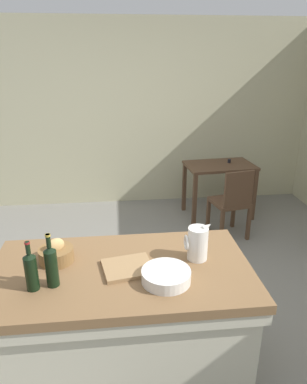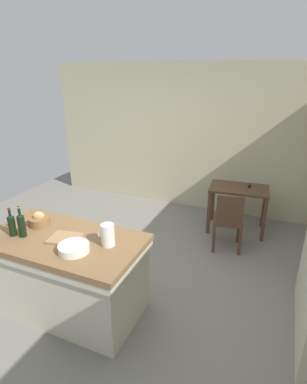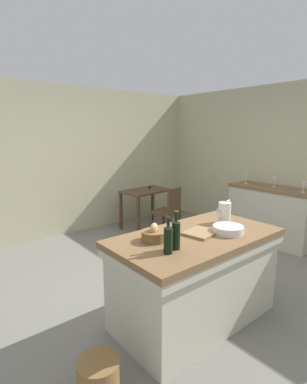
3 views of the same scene
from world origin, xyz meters
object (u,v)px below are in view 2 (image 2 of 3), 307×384
Objects in this scene: wash_bowl at (74,248)px; wine_bottle_amber at (12,225)px; cutting_board at (65,238)px; wooden_chair at (228,220)px; wine_bottle_dark at (21,225)px; island_table at (67,271)px; bread_basket at (39,220)px; pitcher at (108,235)px; writing_desk at (239,195)px.

wine_bottle_amber is at bearing 179.34° from wash_bowl.
cutting_board is at bearing 145.95° from wash_bowl.
wooden_chair is 2.33m from cutting_board.
wine_bottle_dark is at bearing -131.01° from wooden_chair.
wine_bottle_dark is (-0.39, -0.13, 0.53)m from island_table.
island_table is 7.36× the size of bread_basket.
wine_bottle_dark is (-0.43, -0.11, 0.12)m from cutting_board.
wine_bottle_amber reaches higher than island_table.
cutting_board is (0.04, -0.01, 0.41)m from island_table.
wooden_chair is 2.96× the size of cutting_board.
island_table is 5.45× the size of cutting_board.
wine_bottle_dark reaches higher than wine_bottle_amber.
bread_basket is 0.48m from cutting_board.
wine_bottle_dark reaches higher than pitcher.
pitcher is 0.91m from bread_basket.
wine_bottle_dark is (0.02, -0.26, 0.08)m from bread_basket.
island_table is 6.21× the size of pitcher.
bread_basket is (-1.79, -2.41, 0.31)m from writing_desk.
wine_bottle_amber is (-1.87, -2.69, 0.37)m from writing_desk.
wine_bottle_dark reaches higher than writing_desk.
pitcher is 0.88× the size of cutting_board.
wash_bowl is (-1.12, -2.70, 0.29)m from writing_desk.
bread_basket is at bearing -126.56° from writing_desk.
cutting_board is (-1.33, -2.55, 0.26)m from writing_desk.
bread_basket is (-0.90, 0.07, -0.06)m from pitcher.
pitcher is at bearing 9.71° from cutting_board.
wooden_chair is 2.35m from wash_bowl.
wine_bottle_amber is at bearing -124.86° from writing_desk.
wooden_chair is 2.93× the size of wine_bottle_amber.
bread_basket reaches higher than island_table.
wash_bowl is at bearing -112.46° from writing_desk.
writing_desk is at bearing 53.44° from bread_basket.
island_table is at bearing -118.45° from writing_desk.
island_table is 0.67m from wine_bottle_dark.
wash_bowl is at bearing -0.66° from wine_bottle_amber.
bread_basket is 0.74× the size of cutting_board.
wine_bottle_dark is at bearing -123.54° from writing_desk.
wooden_chair is 2.06m from pitcher.
writing_desk is 4.27× the size of bread_basket.
bread_basket is 0.27m from wine_bottle_dark.
cutting_board is (-0.22, 0.15, -0.02)m from wash_bowl.
island_table is 2.31m from wooden_chair.
pitcher reaches higher than island_table.
island_table is 1.84× the size of wooden_chair.
pitcher is 0.91× the size of wash_bowl.
pitcher is at bearing -115.28° from wooden_chair.
wooden_chair is (1.35, 1.87, 0.01)m from island_table.
island_table is at bearing 18.01° from wine_bottle_dark.
wine_bottle_amber is at bearing -132.36° from wooden_chair.
writing_desk is at bearing 61.55° from island_table.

